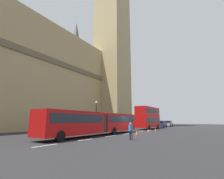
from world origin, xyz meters
TOP-DOWN VIEW (x-y plane):
  - ground_plane at (0.00, 0.00)m, footprint 160.00×160.00m
  - lane_centre_marking at (-2.92, 0.00)m, footprint 25.20×0.16m
  - clock_tower at (20.34, 15.99)m, footprint 10.55×10.55m
  - articulated_bus at (-5.23, 1.99)m, footprint 17.46×2.54m
  - double_decker_bus at (13.72, 2.00)m, footprint 9.66×2.54m
  - sedan_lead at (24.66, 2.08)m, footprint 4.40×1.86m
  - sedan_trailing at (32.64, 2.12)m, footprint 4.40×1.86m
  - traffic_cone_west at (-2.02, -2.03)m, footprint 0.36×0.36m
  - traffic_cone_middle at (3.47, -1.65)m, footprint 0.36×0.36m
  - traffic_cone_east at (5.77, -2.10)m, footprint 0.36×0.36m
  - street_lamp at (0.14, 6.50)m, footprint 0.44×0.44m
  - pedestrian_near_cones at (-7.64, -3.92)m, footprint 0.43×0.36m

SIDE VIEW (x-z plane):
  - ground_plane at x=0.00m, z-range 0.00..0.00m
  - lane_centre_marking at x=-2.92m, z-range 0.00..0.01m
  - traffic_cone_west at x=-2.02m, z-range -0.01..0.57m
  - traffic_cone_middle at x=3.47m, z-range -0.01..0.57m
  - traffic_cone_east at x=5.77m, z-range -0.01..0.57m
  - pedestrian_near_cones at x=-7.64m, z-range 0.07..1.76m
  - sedan_lead at x=24.66m, z-range -0.01..1.84m
  - sedan_trailing at x=32.64m, z-range -0.01..1.84m
  - articulated_bus at x=-5.23m, z-range 0.30..3.20m
  - double_decker_bus at x=13.72m, z-range 0.26..5.16m
  - street_lamp at x=0.14m, z-range 0.42..5.69m
  - clock_tower at x=20.34m, z-range 1.83..78.63m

